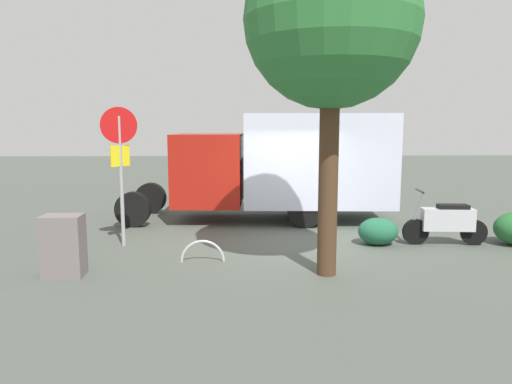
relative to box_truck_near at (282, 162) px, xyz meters
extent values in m
plane|color=#4A5048|center=(-0.05, 2.57, -1.60)|extent=(60.00, 60.00, 0.00)
cylinder|color=black|center=(-0.60, -0.92, -1.15)|extent=(0.91, 0.30, 0.90)
cylinder|color=black|center=(-0.50, 0.98, -1.15)|extent=(0.91, 0.30, 0.90)
cylinder|color=black|center=(3.79, -1.15, -1.15)|extent=(0.91, 0.30, 0.90)
cylinder|color=black|center=(3.89, 0.75, -1.15)|extent=(0.91, 0.30, 0.90)
cube|color=silver|center=(-0.95, 0.05, 0.07)|extent=(4.01, 2.40, 2.43)
cube|color=#AA1B11|center=(2.00, -0.11, -0.20)|extent=(1.91, 2.19, 1.90)
cube|color=black|center=(2.00, -0.11, 0.40)|extent=(1.92, 2.03, 0.60)
cylinder|color=black|center=(-2.69, 2.77, -1.32)|extent=(0.57, 0.15, 0.56)
cylinder|color=black|center=(-3.93, 2.87, -1.32)|extent=(0.57, 0.15, 0.56)
cube|color=silver|center=(-3.36, 2.83, -1.04)|extent=(1.12, 0.41, 0.48)
cube|color=black|center=(-3.46, 2.84, -0.77)|extent=(0.66, 0.33, 0.12)
cylinder|color=slate|center=(-2.74, 2.78, -0.77)|extent=(0.29, 0.09, 0.69)
cylinder|color=black|center=(-2.74, 2.78, -0.42)|extent=(0.09, 0.55, 0.04)
cylinder|color=#9E9EA3|center=(3.67, 2.69, -0.21)|extent=(0.08, 0.08, 2.78)
cylinder|color=red|center=(3.67, 2.71, 0.99)|extent=(0.71, 0.32, 0.76)
cube|color=yellow|center=(3.67, 2.71, 0.35)|extent=(0.33, 0.33, 0.44)
cylinder|color=#47301E|center=(-0.36, 4.81, 0.04)|extent=(0.33, 0.33, 3.27)
sphere|color=#2D7135|center=(-0.36, 4.81, 2.69)|extent=(2.89, 2.89, 2.89)
cube|color=slate|center=(4.18, 4.76, -1.06)|extent=(0.68, 0.48, 1.07)
torus|color=#B7B7BC|center=(1.86, 3.96, -1.60)|extent=(0.85, 0.07, 0.85)
ellipsoid|color=#215F40|center=(-1.86, 2.78, -1.30)|extent=(0.87, 0.71, 0.59)
camera|label=1|loc=(1.13, 12.78, 1.00)|focal=33.27mm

